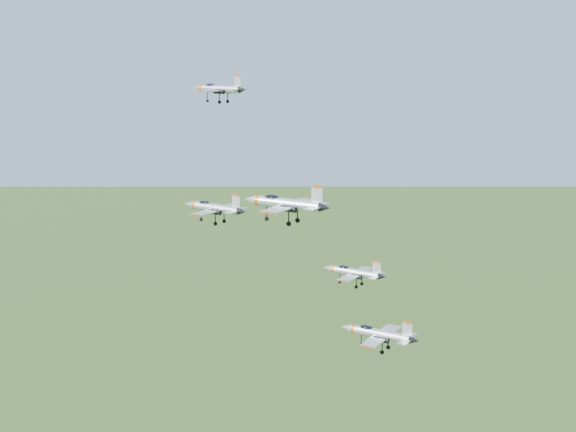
% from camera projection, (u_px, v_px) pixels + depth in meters
% --- Properties ---
extents(jet_lead, '(11.89, 10.05, 3.21)m').
position_uv_depth(jet_lead, '(218.00, 89.00, 138.92)').
color(jet_lead, '#B2B9C0').
extents(jet_left_high, '(12.03, 10.11, 3.23)m').
position_uv_depth(jet_left_high, '(214.00, 207.00, 124.08)').
color(jet_left_high, '#B2B9C0').
extents(jet_right_high, '(12.77, 10.64, 3.41)m').
position_uv_depth(jet_right_high, '(285.00, 203.00, 102.50)').
color(jet_right_high, '#B2B9C0').
extents(jet_left_low, '(10.89, 9.11, 2.91)m').
position_uv_depth(jet_left_low, '(353.00, 272.00, 124.24)').
color(jet_left_low, '#B2B9C0').
extents(jet_right_low, '(11.71, 9.77, 3.13)m').
position_uv_depth(jet_right_low, '(378.00, 333.00, 109.95)').
color(jet_right_low, '#B2B9C0').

